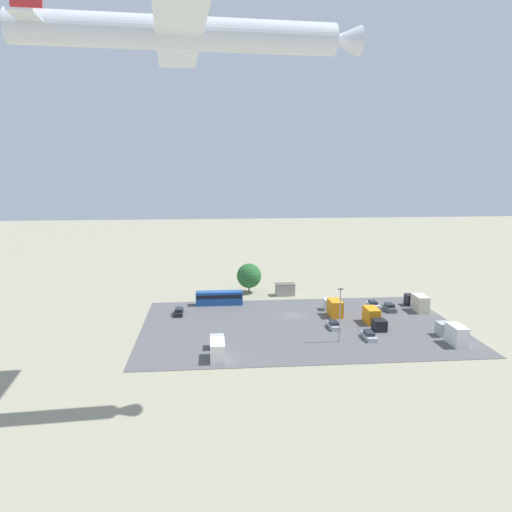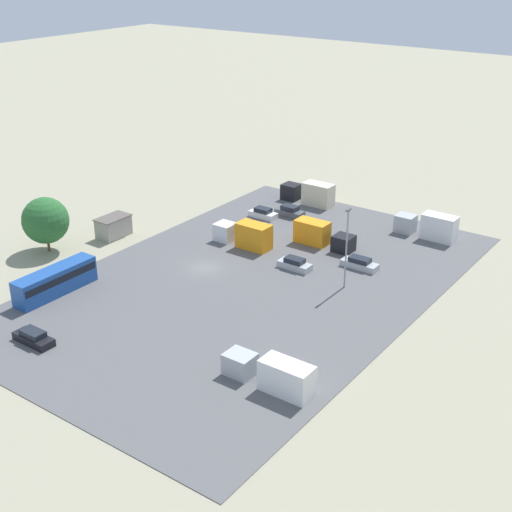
{
  "view_description": "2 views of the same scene",
  "coord_description": "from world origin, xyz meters",
  "px_view_note": "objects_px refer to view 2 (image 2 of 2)",
  "views": [
    {
      "loc": [
        17.23,
        101.15,
        31.36
      ],
      "look_at": [
        10.24,
        24.24,
        17.43
      ],
      "focal_mm": 35.0,
      "sensor_mm": 36.0,
      "label": 1
    },
    {
      "loc": [
        62.3,
        52.91,
        38.21
      ],
      "look_at": [
        0.47,
        8.26,
        4.04
      ],
      "focal_mm": 50.0,
      "sensor_mm": 36.0,
      "label": 2
    }
  ],
  "objects_px": {
    "parked_car_0": "(263,213)",
    "parked_truck_1": "(310,194)",
    "parked_truck_3": "(273,374)",
    "parked_car_2": "(360,264)",
    "parked_truck_4": "(429,226)",
    "parked_car_1": "(290,212)",
    "parked_car_3": "(295,264)",
    "parked_truck_0": "(321,235)",
    "parked_truck_2": "(246,235)",
    "parked_car_4": "(33,338)",
    "shed_building": "(114,227)",
    "bus": "(55,280)"
  },
  "relations": [
    {
      "from": "parked_car_0",
      "to": "parked_truck_1",
      "type": "height_order",
      "value": "parked_truck_1"
    },
    {
      "from": "parked_truck_3",
      "to": "parked_car_2",
      "type": "bearing_deg",
      "value": 12.06
    },
    {
      "from": "parked_car_2",
      "to": "parked_truck_4",
      "type": "relative_size",
      "value": 0.55
    },
    {
      "from": "parked_truck_1",
      "to": "parked_truck_3",
      "type": "relative_size",
      "value": 0.94
    },
    {
      "from": "parked_car_1",
      "to": "parked_truck_4",
      "type": "xyz_separation_m",
      "value": [
        -4.41,
        20.18,
        0.93
      ]
    },
    {
      "from": "parked_car_3",
      "to": "parked_truck_0",
      "type": "relative_size",
      "value": 0.51
    },
    {
      "from": "parked_car_2",
      "to": "parked_truck_2",
      "type": "height_order",
      "value": "parked_truck_2"
    },
    {
      "from": "parked_car_2",
      "to": "parked_truck_1",
      "type": "distance_m",
      "value": 24.27
    },
    {
      "from": "parked_car_2",
      "to": "parked_truck_3",
      "type": "xyz_separation_m",
      "value": [
        27.89,
        5.96,
        0.83
      ]
    },
    {
      "from": "parked_car_3",
      "to": "parked_truck_0",
      "type": "xyz_separation_m",
      "value": [
        -8.41,
        -1.26,
        0.83
      ]
    },
    {
      "from": "parked_car_1",
      "to": "parked_car_4",
      "type": "distance_m",
      "value": 45.94
    },
    {
      "from": "parked_truck_0",
      "to": "parked_truck_3",
      "type": "xyz_separation_m",
      "value": [
        31.31,
        13.74,
        -0.02
      ]
    },
    {
      "from": "shed_building",
      "to": "parked_car_0",
      "type": "distance_m",
      "value": 22.1
    },
    {
      "from": "parked_car_1",
      "to": "parked_truck_2",
      "type": "height_order",
      "value": "parked_truck_2"
    },
    {
      "from": "bus",
      "to": "parked_car_4",
      "type": "height_order",
      "value": "bus"
    },
    {
      "from": "parked_car_2",
      "to": "parked_car_0",
      "type": "bearing_deg",
      "value": 69.92
    },
    {
      "from": "parked_car_0",
      "to": "parked_car_3",
      "type": "relative_size",
      "value": 0.98
    },
    {
      "from": "parked_truck_1",
      "to": "parked_truck_4",
      "type": "distance_m",
      "value": 20.74
    },
    {
      "from": "parked_truck_0",
      "to": "parked_truck_1",
      "type": "xyz_separation_m",
      "value": [
        -13.21,
        -9.86,
        0.19
      ]
    },
    {
      "from": "parked_truck_4",
      "to": "shed_building",
      "type": "bearing_deg",
      "value": 125.13
    },
    {
      "from": "parked_truck_0",
      "to": "parked_truck_1",
      "type": "bearing_deg",
      "value": -143.25
    },
    {
      "from": "parked_car_0",
      "to": "parked_truck_1",
      "type": "relative_size",
      "value": 0.49
    },
    {
      "from": "parked_car_1",
      "to": "parked_truck_3",
      "type": "relative_size",
      "value": 0.47
    },
    {
      "from": "parked_truck_2",
      "to": "parked_truck_4",
      "type": "height_order",
      "value": "parked_truck_4"
    },
    {
      "from": "parked_truck_0",
      "to": "parked_car_2",
      "type": "bearing_deg",
      "value": 66.3
    },
    {
      "from": "bus",
      "to": "parked_truck_3",
      "type": "distance_m",
      "value": 31.44
    },
    {
      "from": "bus",
      "to": "parked_car_1",
      "type": "relative_size",
      "value": 2.43
    },
    {
      "from": "parked_truck_4",
      "to": "parked_truck_0",
      "type": "bearing_deg",
      "value": 135.93
    },
    {
      "from": "parked_car_0",
      "to": "bus",
      "type": "bearing_deg",
      "value": 171.19
    },
    {
      "from": "parked_car_2",
      "to": "parked_car_4",
      "type": "relative_size",
      "value": 1.0
    },
    {
      "from": "parked_truck_3",
      "to": "shed_building",
      "type": "bearing_deg",
      "value": 66.1
    },
    {
      "from": "parked_car_4",
      "to": "bus",
      "type": "bearing_deg",
      "value": 38.52
    },
    {
      "from": "parked_truck_2",
      "to": "parked_truck_0",
      "type": "bearing_deg",
      "value": -52.86
    },
    {
      "from": "parked_car_1",
      "to": "parked_truck_0",
      "type": "xyz_separation_m",
      "value": [
        6.71,
        9.41,
        0.74
      ]
    },
    {
      "from": "parked_truck_1",
      "to": "parked_truck_2",
      "type": "bearing_deg",
      "value": -174.8
    },
    {
      "from": "parked_truck_0",
      "to": "parked_truck_1",
      "type": "height_order",
      "value": "parked_truck_1"
    },
    {
      "from": "bus",
      "to": "parked_truck_1",
      "type": "bearing_deg",
      "value": 79.83
    },
    {
      "from": "parked_truck_0",
      "to": "bus",
      "type": "bearing_deg",
      "value": -30.17
    },
    {
      "from": "shed_building",
      "to": "parked_truck_3",
      "type": "height_order",
      "value": "parked_truck_3"
    },
    {
      "from": "parked_car_0",
      "to": "parked_car_1",
      "type": "relative_size",
      "value": 0.98
    },
    {
      "from": "parked_car_4",
      "to": "parked_car_0",
      "type": "bearing_deg",
      "value": 2.21
    },
    {
      "from": "parked_truck_4",
      "to": "parked_car_3",
      "type": "bearing_deg",
      "value": 154.05
    },
    {
      "from": "parked_truck_0",
      "to": "parked_truck_4",
      "type": "bearing_deg",
      "value": 135.93
    },
    {
      "from": "parked_car_0",
      "to": "parked_car_2",
      "type": "distance_m",
      "value": 21.45
    },
    {
      "from": "shed_building",
      "to": "parked_truck_0",
      "type": "xyz_separation_m",
      "value": [
        -14.11,
        25.09,
        0.06
      ]
    },
    {
      "from": "parked_car_1",
      "to": "parked_car_4",
      "type": "bearing_deg",
      "value": -1.61
    },
    {
      "from": "parked_car_3",
      "to": "parked_truck_3",
      "type": "distance_m",
      "value": 26.09
    },
    {
      "from": "parked_car_3",
      "to": "parked_truck_3",
      "type": "xyz_separation_m",
      "value": [
        22.89,
        12.48,
        0.81
      ]
    },
    {
      "from": "bus",
      "to": "parked_truck_0",
      "type": "relative_size",
      "value": 1.25
    },
    {
      "from": "parked_car_0",
      "to": "parked_truck_4",
      "type": "relative_size",
      "value": 0.5
    }
  ]
}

